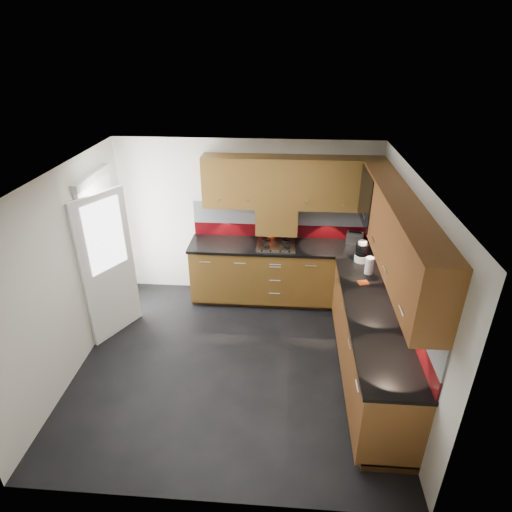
# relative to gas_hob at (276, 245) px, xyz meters

# --- Properties ---
(room) EXTENTS (4.00, 3.80, 2.64)m
(room) POSITION_rel_gas_hob_xyz_m (-0.45, -1.47, 0.54)
(room) COLOR black
(base_cabinets) EXTENTS (2.70, 3.20, 0.95)m
(base_cabinets) POSITION_rel_gas_hob_xyz_m (0.62, -0.75, -0.52)
(base_cabinets) COLOR brown
(base_cabinets) RESTS_ON room
(countertop) EXTENTS (2.72, 3.22, 0.04)m
(countertop) POSITION_rel_gas_hob_xyz_m (0.60, -0.77, -0.03)
(countertop) COLOR black
(countertop) RESTS_ON base_cabinets
(backsplash) EXTENTS (2.70, 3.20, 0.54)m
(backsplash) POSITION_rel_gas_hob_xyz_m (0.83, -0.54, 0.26)
(backsplash) COLOR maroon
(backsplash) RESTS_ON countertop
(upper_cabinets) EXTENTS (2.50, 3.20, 0.72)m
(upper_cabinets) POSITION_rel_gas_hob_xyz_m (0.78, -0.69, 0.88)
(upper_cabinets) COLOR brown
(upper_cabinets) RESTS_ON room
(extractor_hood) EXTENTS (0.60, 0.33, 0.40)m
(extractor_hood) POSITION_rel_gas_hob_xyz_m (-0.00, 0.17, 0.33)
(extractor_hood) COLOR brown
(extractor_hood) RESTS_ON room
(glass_cabinet) EXTENTS (0.32, 0.80, 0.66)m
(glass_cabinet) POSITION_rel_gas_hob_xyz_m (1.26, -0.40, 0.91)
(glass_cabinet) COLOR black
(glass_cabinet) RESTS_ON room
(back_door) EXTENTS (0.42, 1.19, 2.04)m
(back_door) POSITION_rel_gas_hob_xyz_m (-2.23, -0.72, 0.08)
(back_door) COLOR white
(back_door) RESTS_ON room
(gas_hob) EXTENTS (0.56, 0.49, 0.04)m
(gas_hob) POSITION_rel_gas_hob_xyz_m (0.00, 0.00, 0.00)
(gas_hob) COLOR silver
(gas_hob) RESTS_ON countertop
(utensil_pot) EXTENTS (0.12, 0.12, 0.44)m
(utensil_pot) POSITION_rel_gas_hob_xyz_m (-0.08, 0.24, 0.08)
(utensil_pot) COLOR red
(utensil_pot) RESTS_ON countertop
(toaster) EXTENTS (0.26, 0.20, 0.17)m
(toaster) POSITION_rel_gas_hob_xyz_m (1.14, 0.18, 0.07)
(toaster) COLOR silver
(toaster) RESTS_ON countertop
(food_processor) EXTENTS (0.18, 0.18, 0.30)m
(food_processor) POSITION_rel_gas_hob_xyz_m (1.16, -0.39, 0.12)
(food_processor) COLOR white
(food_processor) RESTS_ON countertop
(paper_towel) EXTENTS (0.11, 0.11, 0.22)m
(paper_towel) POSITION_rel_gas_hob_xyz_m (1.21, -0.72, 0.10)
(paper_towel) COLOR white
(paper_towel) RESTS_ON countertop
(orange_cloth) EXTENTS (0.15, 0.13, 0.01)m
(orange_cloth) POSITION_rel_gas_hob_xyz_m (1.11, -0.98, -0.01)
(orange_cloth) COLOR #E85019
(orange_cloth) RESTS_ON countertop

